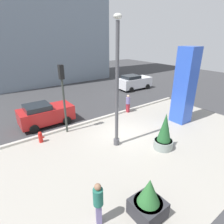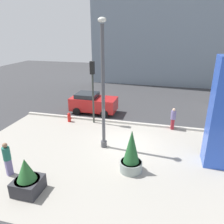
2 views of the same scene
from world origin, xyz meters
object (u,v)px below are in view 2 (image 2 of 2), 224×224
at_px(traffic_light_far_side, 93,83).
at_px(art_pillar_blue, 223,114).
at_px(fire_hydrant, 69,117).
at_px(pedestrian_on_sidewalk, 7,157).
at_px(car_far_lane, 93,103).
at_px(potted_plant_near_right, 131,154).
at_px(potted_plant_curbside, 27,178).
at_px(pedestrian_crossing, 173,118).
at_px(lamp_post, 103,90).

bearing_deg(traffic_light_far_side, art_pillar_blue, -24.64).
relative_size(fire_hydrant, pedestrian_on_sidewalk, 0.42).
relative_size(art_pillar_blue, car_far_lane, 1.45).
bearing_deg(traffic_light_far_side, potted_plant_near_right, -55.05).
xyz_separation_m(art_pillar_blue, pedestrian_on_sidewalk, (-10.02, -3.53, -1.85)).
bearing_deg(potted_plant_curbside, pedestrian_on_sidewalk, 152.34).
xyz_separation_m(pedestrian_on_sidewalk, pedestrian_crossing, (7.88, 7.43, -0.10)).
height_order(car_far_lane, pedestrian_crossing, car_far_lane).
distance_m(potted_plant_near_right, fire_hydrant, 7.71).
relative_size(car_far_lane, pedestrian_crossing, 2.44).
bearing_deg(pedestrian_on_sidewalk, car_far_lane, 82.50).
xyz_separation_m(lamp_post, fire_hydrant, (-3.72, 3.11, -3.24)).
bearing_deg(potted_plant_curbside, potted_plant_near_right, 32.41).
bearing_deg(pedestrian_crossing, potted_plant_curbside, -127.02).
height_order(lamp_post, potted_plant_curbside, lamp_post).
distance_m(lamp_post, art_pillar_blue, 6.30).
distance_m(potted_plant_curbside, fire_hydrant, 7.93).
bearing_deg(potted_plant_near_right, art_pillar_blue, 22.42).
xyz_separation_m(potted_plant_curbside, traffic_light_far_side, (0.34, 8.07, 2.45)).
xyz_separation_m(lamp_post, pedestrian_on_sidewalk, (-3.77, -3.79, -2.61)).
distance_m(fire_hydrant, traffic_light_far_side, 3.42).
bearing_deg(potted_plant_curbside, fire_hydrant, 101.55).
distance_m(art_pillar_blue, pedestrian_crossing, 4.86).
bearing_deg(potted_plant_near_right, pedestrian_crossing, 69.59).
height_order(fire_hydrant, car_far_lane, car_far_lane).
bearing_deg(car_far_lane, lamp_post, -65.14).
bearing_deg(art_pillar_blue, car_far_lane, 146.78).
height_order(fire_hydrant, pedestrian_on_sidewalk, pedestrian_on_sidewalk).
relative_size(lamp_post, traffic_light_far_side, 1.57).
xyz_separation_m(art_pillar_blue, potted_plant_near_right, (-4.24, -1.75, -1.87)).
height_order(lamp_post, potted_plant_near_right, lamp_post).
height_order(lamp_post, fire_hydrant, lamp_post).
distance_m(art_pillar_blue, fire_hydrant, 10.82).
distance_m(traffic_light_far_side, pedestrian_on_sidewalk, 7.79).
bearing_deg(lamp_post, pedestrian_crossing, 41.53).
height_order(potted_plant_curbside, pedestrian_crossing, potted_plant_curbside).
height_order(potted_plant_near_right, pedestrian_on_sidewalk, potted_plant_near_right).
distance_m(car_far_lane, pedestrian_on_sidewalk, 9.37).
xyz_separation_m(art_pillar_blue, potted_plant_curbside, (-8.39, -4.38, -2.13)).
relative_size(pedestrian_on_sidewalk, pedestrian_crossing, 1.10).
xyz_separation_m(fire_hydrant, pedestrian_crossing, (7.84, 0.53, 0.53)).
bearing_deg(traffic_light_far_side, pedestrian_crossing, 2.08).
distance_m(potted_plant_curbside, car_far_lane, 10.16).
bearing_deg(lamp_post, fire_hydrant, 140.10).
relative_size(potted_plant_curbside, pedestrian_crossing, 1.06).
xyz_separation_m(car_far_lane, pedestrian_on_sidewalk, (-1.22, -9.29, 0.12)).
xyz_separation_m(fire_hydrant, traffic_light_far_side, (1.93, 0.31, 2.80)).
bearing_deg(potted_plant_near_right, traffic_light_far_side, 124.95).
relative_size(lamp_post, fire_hydrant, 9.85).
relative_size(fire_hydrant, pedestrian_crossing, 0.46).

